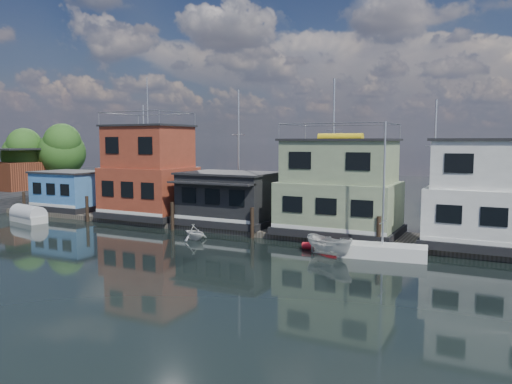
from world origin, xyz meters
The scene contains 15 objects.
ground centered at (0.00, 0.00, 0.00)m, with size 160.00×160.00×0.00m, color black.
dock centered at (0.00, 12.00, 0.20)m, with size 48.00×5.00×0.40m, color #595147.
houseboat_blue centered at (-18.00, 12.00, 2.21)m, with size 6.40×4.90×3.66m.
houseboat_red centered at (-8.50, 12.00, 4.10)m, with size 7.40×5.90×11.86m.
houseboat_dark centered at (-0.50, 11.98, 2.42)m, with size 7.40×6.10×4.06m.
houseboat_green centered at (8.50, 12.00, 3.55)m, with size 8.40×5.90×7.03m.
houseboat_white centered at (18.50, 12.00, 3.54)m, with size 8.40×5.90×6.66m.
pilings centered at (-0.33, 9.20, 1.10)m, with size 42.28×0.28×2.20m.
background_masts centered at (4.76, 18.00, 5.55)m, with size 36.40×0.16×12.00m.
shore centered at (-30.67, 15.86, 3.60)m, with size 12.40×15.72×8.24m.
day_sailer centered at (12.67, 7.38, 0.46)m, with size 5.28×2.38×8.04m.
red_kayak centered at (9.09, 7.73, 0.23)m, with size 0.46×0.46×3.12m, color #B5131E.
tarp_runabout centered at (-17.32, 6.73, 0.58)m, with size 4.06×2.28×1.55m.
motorboat centered at (9.77, 6.31, 0.65)m, with size 1.27×3.38×1.30m, color silver.
dinghy_white centered at (-0.32, 6.80, 0.55)m, with size 1.80×2.09×1.10m, color silver.
Camera 1 is at (19.30, -21.82, 6.89)m, focal length 35.00 mm.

